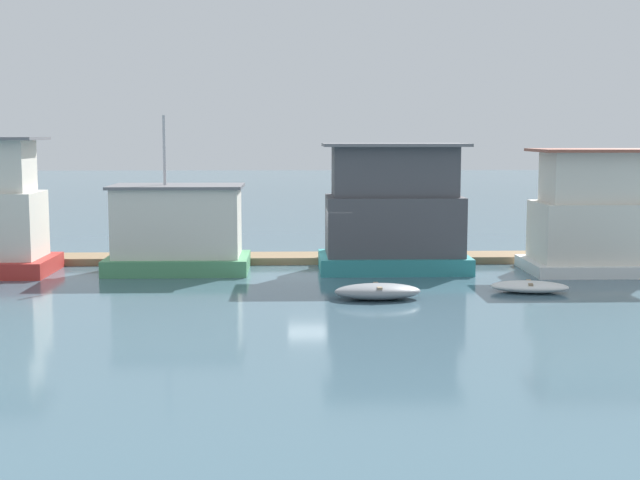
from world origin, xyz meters
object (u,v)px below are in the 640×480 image
dinghy_grey (378,291)px  mooring_post_far_right (387,249)px  dinghy_white (529,287)px  houseboat_white (598,218)px  mooring_post_far_left (135,252)px  houseboat_green (178,231)px  mooring_post_centre (563,245)px  houseboat_teal (394,213)px

dinghy_grey → mooring_post_far_right: size_ratio=2.08×
dinghy_white → dinghy_grey: bearing=-168.0°
houseboat_white → dinghy_grey: 11.09m
houseboat_white → mooring_post_far_left: bearing=174.0°
houseboat_green → dinghy_white: (12.85, -5.20, -1.45)m
mooring_post_centre → dinghy_grey: bearing=-138.3°
mooring_post_far_right → houseboat_green: bearing=-171.4°
mooring_post_far_right → mooring_post_centre: bearing=0.0°
dinghy_grey → mooring_post_far_left: 12.12m
houseboat_teal → dinghy_grey: bearing=-101.1°
houseboat_green → houseboat_white: bearing=-2.3°
mooring_post_centre → mooring_post_far_left: 17.99m
dinghy_white → houseboat_white: bearing=49.3°
dinghy_white → mooring_post_centre: (3.16, 6.49, 0.63)m
houseboat_white → mooring_post_centre: size_ratio=3.37×
houseboat_green → mooring_post_centre: 16.08m
mooring_post_centre → mooring_post_far_left: (-17.99, 0.00, -0.23)m
dinghy_grey → mooring_post_centre: 11.51m
houseboat_green → mooring_post_far_left: bearing=146.8°
dinghy_grey → mooring_post_far_right: mooring_post_far_right is taller
houseboat_green → mooring_post_far_right: houseboat_green is taller
houseboat_white → mooring_post_far_left: 18.89m
houseboat_white → mooring_post_far_left: (-18.73, 1.96, -1.56)m
dinghy_grey → mooring_post_far_left: (-9.40, 7.65, 0.34)m
houseboat_green → dinghy_white: bearing=-22.0°
houseboat_teal → houseboat_green: bearing=-179.9°
mooring_post_far_right → mooring_post_centre: (7.48, 0.00, 0.12)m
mooring_post_centre → mooring_post_far_left: size_ratio=1.37×
houseboat_green → dinghy_grey: 9.86m
houseboat_teal → houseboat_white: size_ratio=1.07×
houseboat_white → houseboat_teal: bearing=175.2°
mooring_post_far_right → mooring_post_far_left: bearing=180.0°
houseboat_white → dinghy_white: 6.29m
houseboat_green → houseboat_white: size_ratio=1.11×
houseboat_white → dinghy_white: (-3.90, -4.53, -1.97)m
houseboat_white → houseboat_green: bearing=177.7°
dinghy_white → mooring_post_far_left: bearing=156.4°
dinghy_white → mooring_post_centre: mooring_post_centre is taller
houseboat_teal → mooring_post_far_left: 10.86m
houseboat_green → mooring_post_far_right: 8.68m
houseboat_white → dinghy_grey: size_ratio=1.90×
houseboat_teal → dinghy_grey: houseboat_teal is taller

